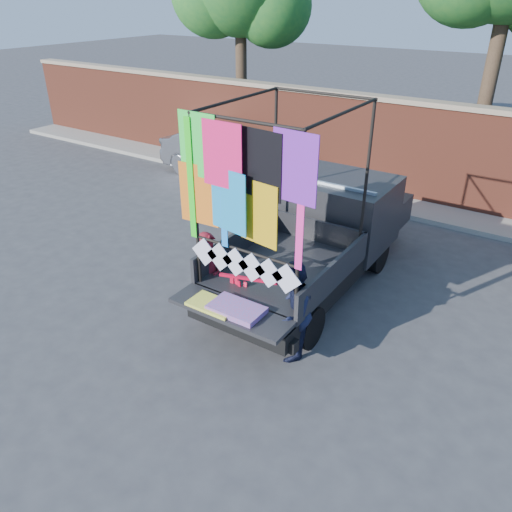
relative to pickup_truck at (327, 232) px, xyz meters
The scene contains 8 objects.
ground 2.43m from the pickup_truck, 81.71° to the right, with size 90.00×90.00×0.00m, color #38383A.
brick_wall 4.80m from the pickup_truck, 86.10° to the left, with size 30.00×0.45×2.61m.
curb 4.16m from the pickup_truck, 85.43° to the left, with size 30.00×1.20×0.12m, color gray.
pickup_truck is the anchor object (origin of this frame).
sedan 6.03m from the pickup_truck, 145.42° to the left, with size 1.49×4.28×1.41m, color #ACAEB3.
woman 2.61m from the pickup_truck, 111.64° to the right, with size 0.57×0.37×1.56m, color maroon.
man 2.69m from the pickup_truck, 74.48° to the right, with size 0.78×0.61×1.60m, color black.
streamer_bundle 2.53m from the pickup_truck, 95.08° to the right, with size 0.91×0.32×0.65m.
Camera 1 is at (3.33, -5.73, 4.99)m, focal length 35.00 mm.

